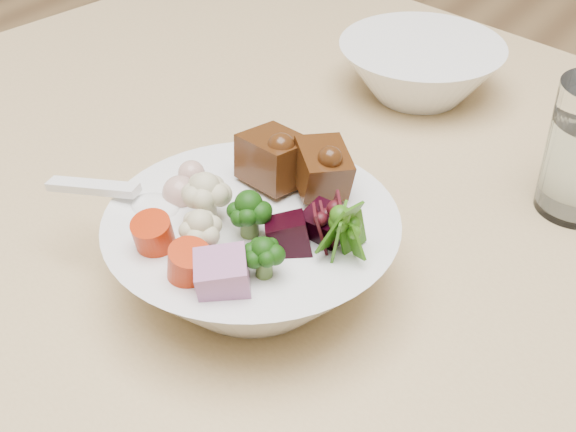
# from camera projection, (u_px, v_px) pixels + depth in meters

# --- Properties ---
(dining_table) EXTENTS (1.59, 1.06, 0.69)m
(dining_table) POSITION_uv_depth(u_px,v_px,m) (531.00, 388.00, 0.61)
(dining_table) COLOR tan
(dining_table) RESTS_ON ground
(food_bowl) EXTENTS (0.21, 0.21, 0.11)m
(food_bowl) POSITION_uv_depth(u_px,v_px,m) (255.00, 248.00, 0.58)
(food_bowl) COLOR white
(food_bowl) RESTS_ON dining_table
(soup_spoon) EXTENTS (0.11, 0.05, 0.02)m
(soup_spoon) POSITION_uv_depth(u_px,v_px,m) (139.00, 202.00, 0.58)
(soup_spoon) COLOR white
(soup_spoon) RESTS_ON food_bowl
(side_bowl) EXTENTS (0.17, 0.17, 0.06)m
(side_bowl) POSITION_uv_depth(u_px,v_px,m) (420.00, 70.00, 0.83)
(side_bowl) COLOR white
(side_bowl) RESTS_ON dining_table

